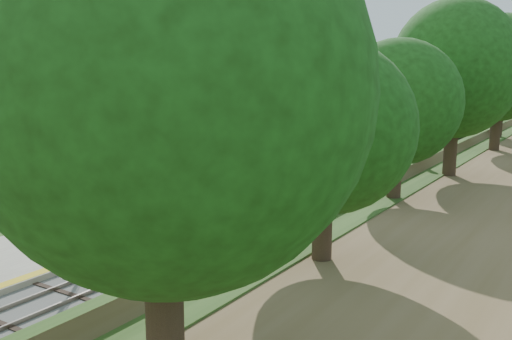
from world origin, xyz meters
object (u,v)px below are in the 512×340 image
Objects in this scene: signal_platform at (93,170)px; signal_farside at (405,146)px; train at (444,124)px; lamppost_far at (178,183)px; station_building at (230,118)px; signal_gantry at (469,103)px.

signal_farside is (9.10, 17.49, -0.22)m from signal_platform.
lamppost_far is (-3.55, -44.28, -0.02)m from train.
lamppost_far is at bearing -62.62° from station_building.
signal_gantry is 45.63m from lamppost_far.
signal_gantry is (16.47, 24.99, 0.73)m from station_building.
signal_platform is (11.10, -26.91, 0.06)m from station_building.
train is at bearing -160.37° from signal_gantry.
station_building is 2.01× the size of lamppost_far.
signal_farside is (6.20, -33.53, 1.62)m from train.
station_building is 29.94m from signal_gantry.
station_building is 1.40× the size of signal_platform.
train is 51.13m from signal_platform.
signal_gantry reaches higher than train.
train is (-2.47, -0.88, -2.51)m from signal_gantry.
train is 23.74× the size of lamppost_far.
signal_platform reaches higher than signal_gantry.
signal_platform is (0.65, -6.74, 1.86)m from lamppost_far.
signal_gantry is 34.62m from signal_farside.
signal_gantry is 1.37× the size of signal_platform.
station_building reaches higher than train.
signal_platform is at bearing -67.59° from station_building.
signal_gantry is at bearing 96.19° from signal_farside.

